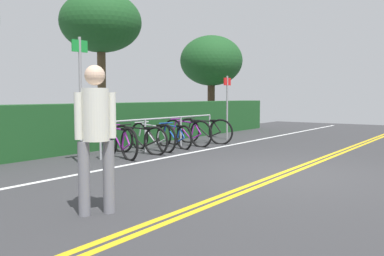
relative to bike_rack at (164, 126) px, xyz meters
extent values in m
cube|color=#353538|center=(-1.48, -4.03, -0.65)|extent=(29.66, 13.21, 0.05)
cube|color=gold|center=(-1.48, -4.11, -0.62)|extent=(26.70, 0.10, 0.00)
cube|color=gold|center=(-1.48, -3.95, -0.62)|extent=(26.70, 0.10, 0.00)
cube|color=white|center=(-1.48, -1.00, -0.62)|extent=(26.70, 0.12, 0.00)
cylinder|color=#9EA0A5|center=(-2.25, 0.00, -0.21)|extent=(0.05, 0.05, 0.83)
cylinder|color=#9EA0A5|center=(-0.75, 0.00, -0.21)|extent=(0.05, 0.05, 0.83)
cylinder|color=#9EA0A5|center=(0.75, 0.00, -0.21)|extent=(0.05, 0.05, 0.83)
cylinder|color=#9EA0A5|center=(2.25, 0.00, -0.21)|extent=(0.05, 0.05, 0.83)
cylinder|color=#9EA0A5|center=(0.00, 0.00, 0.20)|extent=(4.51, 0.04, 0.04)
torus|color=black|center=(-1.67, 0.32, -0.28)|extent=(0.28, 0.74, 0.76)
torus|color=black|center=(-1.96, -0.59, -0.28)|extent=(0.28, 0.74, 0.76)
cylinder|color=purple|center=(-1.78, -0.02, -0.19)|extent=(0.20, 0.54, 0.52)
cylinder|color=purple|center=(-1.80, -0.08, 0.04)|extent=(0.23, 0.64, 0.07)
cylinder|color=purple|center=(-1.88, -0.33, -0.21)|extent=(0.08, 0.16, 0.46)
cylinder|color=purple|center=(-1.91, -0.43, -0.36)|extent=(0.14, 0.35, 0.19)
cylinder|color=purple|center=(-1.93, -0.49, -0.13)|extent=(0.11, 0.24, 0.32)
cylinder|color=purple|center=(-1.69, 0.28, -0.11)|extent=(0.07, 0.14, 0.34)
cube|color=black|center=(-1.90, -0.39, 0.05)|extent=(0.14, 0.21, 0.05)
cylinder|color=purple|center=(-1.70, 0.23, 0.11)|extent=(0.45, 0.16, 0.03)
torus|color=black|center=(-1.06, 0.51, -0.29)|extent=(0.10, 0.72, 0.72)
torus|color=black|center=(-1.00, -0.54, -0.29)|extent=(0.10, 0.72, 0.72)
cylinder|color=black|center=(-1.04, 0.11, -0.21)|extent=(0.07, 0.60, 0.49)
cylinder|color=black|center=(-1.03, 0.05, 0.00)|extent=(0.08, 0.72, 0.07)
cylinder|color=black|center=(-1.01, -0.24, -0.23)|extent=(0.05, 0.17, 0.44)
cylinder|color=black|center=(-1.01, -0.36, -0.37)|extent=(0.06, 0.38, 0.18)
cylinder|color=black|center=(-1.00, -0.43, -0.15)|extent=(0.05, 0.26, 0.31)
cylinder|color=black|center=(-1.06, 0.46, -0.14)|extent=(0.04, 0.14, 0.33)
cube|color=black|center=(-1.01, -0.31, 0.02)|extent=(0.09, 0.20, 0.05)
cylinder|color=black|center=(-1.06, 0.40, 0.07)|extent=(0.46, 0.06, 0.03)
torus|color=black|center=(-0.30, 0.62, -0.28)|extent=(0.19, 0.74, 0.74)
torus|color=black|center=(-0.49, -0.46, -0.28)|extent=(0.19, 0.74, 0.74)
cylinder|color=silver|center=(-0.37, 0.21, -0.20)|extent=(0.14, 0.62, 0.51)
cylinder|color=silver|center=(-0.38, 0.14, 0.03)|extent=(0.17, 0.74, 0.07)
cylinder|color=silver|center=(-0.43, -0.15, -0.21)|extent=(0.07, 0.18, 0.46)
cylinder|color=silver|center=(-0.46, -0.27, -0.36)|extent=(0.10, 0.40, 0.19)
cylinder|color=silver|center=(-0.47, -0.34, -0.14)|extent=(0.08, 0.27, 0.32)
cylinder|color=silver|center=(-0.31, 0.56, -0.12)|extent=(0.06, 0.15, 0.34)
cube|color=black|center=(-0.45, -0.22, 0.04)|extent=(0.11, 0.21, 0.05)
cylinder|color=silver|center=(-0.32, 0.51, 0.09)|extent=(0.46, 0.11, 0.03)
torus|color=black|center=(0.54, 0.44, -0.32)|extent=(0.25, 0.67, 0.68)
torus|color=black|center=(0.26, -0.47, -0.32)|extent=(0.25, 0.67, 0.68)
cylinder|color=#1947B7|center=(0.44, 0.10, -0.24)|extent=(0.20, 0.53, 0.46)
cylinder|color=#1947B7|center=(0.42, 0.04, -0.03)|extent=(0.23, 0.63, 0.07)
cylinder|color=#1947B7|center=(0.34, -0.21, -0.25)|extent=(0.08, 0.16, 0.42)
cylinder|color=#1947B7|center=(0.31, -0.31, -0.39)|extent=(0.14, 0.34, 0.17)
cylinder|color=#1947B7|center=(0.29, -0.37, -0.18)|extent=(0.10, 0.24, 0.29)
cylinder|color=#1947B7|center=(0.53, 0.39, -0.17)|extent=(0.07, 0.13, 0.31)
cube|color=black|center=(0.33, -0.27, -0.02)|extent=(0.14, 0.21, 0.05)
cylinder|color=#1947B7|center=(0.52, 0.35, 0.03)|extent=(0.45, 0.16, 0.03)
torus|color=black|center=(1.01, 0.46, -0.27)|extent=(0.10, 0.78, 0.78)
torus|color=black|center=(0.95, -0.54, -0.27)|extent=(0.10, 0.78, 0.78)
cylinder|color=purple|center=(0.99, 0.09, -0.18)|extent=(0.07, 0.58, 0.53)
cylinder|color=purple|center=(0.98, 0.02, 0.06)|extent=(0.08, 0.69, 0.07)
cylinder|color=purple|center=(0.97, -0.26, -0.20)|extent=(0.05, 0.17, 0.48)
cylinder|color=purple|center=(0.96, -0.37, -0.35)|extent=(0.06, 0.37, 0.19)
cylinder|color=purple|center=(0.96, -0.43, -0.11)|extent=(0.05, 0.25, 0.33)
cylinder|color=purple|center=(1.01, 0.41, -0.10)|extent=(0.04, 0.14, 0.35)
cube|color=black|center=(0.96, -0.32, 0.07)|extent=(0.09, 0.20, 0.05)
cylinder|color=purple|center=(1.00, 0.36, 0.12)|extent=(0.46, 0.05, 0.03)
torus|color=black|center=(1.68, 0.41, -0.27)|extent=(0.19, 0.77, 0.77)
torus|color=black|center=(1.87, -0.63, -0.27)|extent=(0.19, 0.77, 0.77)
cylinder|color=black|center=(1.75, 0.02, -0.18)|extent=(0.14, 0.60, 0.53)
cylinder|color=black|center=(1.76, -0.05, 0.05)|extent=(0.16, 0.72, 0.07)
cylinder|color=black|center=(1.81, -0.34, -0.20)|extent=(0.07, 0.18, 0.48)
cylinder|color=black|center=(1.83, -0.45, -0.35)|extent=(0.10, 0.39, 0.19)
cylinder|color=black|center=(1.85, -0.52, -0.12)|extent=(0.08, 0.26, 0.33)
cylinder|color=black|center=(1.69, 0.36, -0.10)|extent=(0.06, 0.14, 0.35)
cube|color=black|center=(1.83, -0.40, 0.07)|extent=(0.11, 0.21, 0.05)
cylinder|color=black|center=(1.70, 0.31, 0.12)|extent=(0.46, 0.11, 0.03)
cylinder|color=slate|center=(-5.16, -3.28, -0.19)|extent=(0.14, 0.14, 0.88)
cylinder|color=slate|center=(-5.41, -3.14, -0.19)|extent=(0.14, 0.14, 0.88)
cylinder|color=silver|center=(-5.29, -3.21, 0.57)|extent=(0.32, 0.32, 0.63)
sphere|color=beige|center=(-5.29, -3.21, 1.03)|extent=(0.24, 0.24, 0.24)
cylinder|color=silver|center=(-5.12, -3.31, 0.56)|extent=(0.09, 0.09, 0.55)
cylinder|color=silver|center=(-5.46, -3.11, 0.56)|extent=(0.09, 0.09, 0.55)
cylinder|color=gray|center=(-3.00, -0.26, 0.67)|extent=(0.06, 0.06, 2.60)
cube|color=#198C33|center=(-3.00, -0.26, 1.79)|extent=(0.36, 0.06, 0.24)
cylinder|color=gray|center=(3.14, -0.11, 0.40)|extent=(0.06, 0.06, 2.06)
cube|color=red|center=(3.14, -0.11, 1.25)|extent=(0.36, 0.06, 0.24)
cube|color=#1C4C21|center=(1.50, 1.61, -0.02)|extent=(13.51, 0.85, 1.22)
cylinder|color=brown|center=(1.33, 3.78, 0.87)|extent=(0.29, 0.29, 2.99)
ellipsoid|color=#1C4C21|center=(1.33, 3.78, 3.27)|extent=(2.75, 2.75, 2.02)
cylinder|color=#473323|center=(6.41, 2.58, 0.35)|extent=(0.31, 0.31, 1.96)
ellipsoid|color=#1C4C21|center=(6.41, 2.58, 2.28)|extent=(2.63, 2.63, 2.10)
camera|label=1|loc=(-8.69, -6.98, 0.79)|focal=39.29mm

